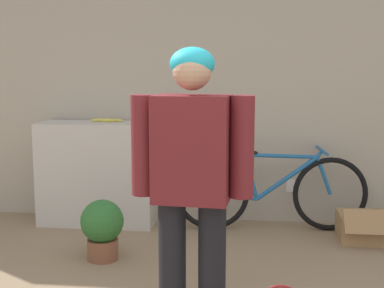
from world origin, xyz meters
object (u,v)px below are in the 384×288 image
person (192,171)px  potted_plant (102,227)px  banana (107,120)px  cardboard_box (363,227)px  bicycle (271,191)px

person → potted_plant: size_ratio=3.37×
banana → cardboard_box: size_ratio=0.68×
person → bicycle: size_ratio=0.91×
cardboard_box → potted_plant: bearing=-161.5°
person → cardboard_box: (1.26, 1.74, -0.80)m
cardboard_box → potted_plant: 2.19m
person → bicycle: person is taller
banana → potted_plant: banana is taller
potted_plant → banana: bearing=102.8°
bicycle → banana: banana is taller
bicycle → potted_plant: bearing=-150.0°
banana → cardboard_box: (2.30, -0.30, -0.85)m
bicycle → cardboard_box: (0.78, -0.20, -0.24)m
person → banana: (-1.03, 2.04, 0.05)m
person → cardboard_box: bearing=58.9°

